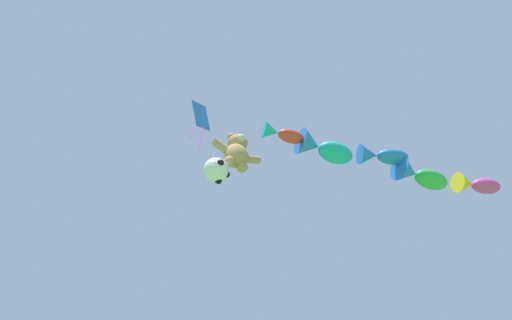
{
  "coord_description": "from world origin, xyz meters",
  "views": [
    {
      "loc": [
        -2.4,
        -2.83,
        1.14
      ],
      "look_at": [
        0.82,
        3.27,
        10.82
      ],
      "focal_mm": 24.0,
      "sensor_mm": 36.0,
      "label": 1
    }
  ],
  "objects_px": {
    "teddy_bear_kite": "(237,152)",
    "fish_kite_cobalt": "(380,156)",
    "fish_kite_emerald": "(419,175)",
    "fish_kite_teal": "(322,148)",
    "fish_kite_magenta": "(475,185)",
    "diamond_kite": "(201,118)",
    "soccer_ball_kite": "(216,170)",
    "fish_kite_crimson": "(281,134)"
  },
  "relations": [
    {
      "from": "fish_kite_crimson",
      "to": "fish_kite_teal",
      "type": "xyz_separation_m",
      "value": [
        1.83,
        -0.1,
        0.16
      ]
    },
    {
      "from": "soccer_ball_kite",
      "to": "fish_kite_cobalt",
      "type": "relative_size",
      "value": 0.43
    },
    {
      "from": "teddy_bear_kite",
      "to": "fish_kite_cobalt",
      "type": "bearing_deg",
      "value": -20.44
    },
    {
      "from": "diamond_kite",
      "to": "fish_kite_cobalt",
      "type": "bearing_deg",
      "value": -17.02
    },
    {
      "from": "soccer_ball_kite",
      "to": "fish_kite_teal",
      "type": "bearing_deg",
      "value": -22.14
    },
    {
      "from": "fish_kite_cobalt",
      "to": "fish_kite_magenta",
      "type": "bearing_deg",
      "value": -10.28
    },
    {
      "from": "soccer_ball_kite",
      "to": "fish_kite_emerald",
      "type": "distance_m",
      "value": 8.59
    },
    {
      "from": "soccer_ball_kite",
      "to": "fish_kite_teal",
      "type": "distance_m",
      "value": 4.42
    },
    {
      "from": "teddy_bear_kite",
      "to": "fish_kite_emerald",
      "type": "xyz_separation_m",
      "value": [
        7.38,
        -2.19,
        0.46
      ]
    },
    {
      "from": "teddy_bear_kite",
      "to": "fish_kite_crimson",
      "type": "relative_size",
      "value": 1.22
    },
    {
      "from": "soccer_ball_kite",
      "to": "diamond_kite",
      "type": "xyz_separation_m",
      "value": [
        -0.96,
        0.09,
        3.03
      ]
    },
    {
      "from": "fish_kite_emerald",
      "to": "fish_kite_teal",
      "type": "bearing_deg",
      "value": 170.56
    },
    {
      "from": "fish_kite_crimson",
      "to": "diamond_kite",
      "type": "relative_size",
      "value": 0.51
    },
    {
      "from": "teddy_bear_kite",
      "to": "fish_kite_magenta",
      "type": "height_order",
      "value": "fish_kite_magenta"
    },
    {
      "from": "soccer_ball_kite",
      "to": "diamond_kite",
      "type": "relative_size",
      "value": 0.29
    },
    {
      "from": "teddy_bear_kite",
      "to": "fish_kite_teal",
      "type": "distance_m",
      "value": 3.36
    },
    {
      "from": "teddy_bear_kite",
      "to": "fish_kite_teal",
      "type": "bearing_deg",
      "value": -25.92
    },
    {
      "from": "soccer_ball_kite",
      "to": "fish_kite_magenta",
      "type": "height_order",
      "value": "fish_kite_magenta"
    },
    {
      "from": "fish_kite_cobalt",
      "to": "diamond_kite",
      "type": "relative_size",
      "value": 0.67
    },
    {
      "from": "fish_kite_magenta",
      "to": "fish_kite_emerald",
      "type": "bearing_deg",
      "value": 165.27
    },
    {
      "from": "soccer_ball_kite",
      "to": "fish_kite_crimson",
      "type": "height_order",
      "value": "fish_kite_crimson"
    },
    {
      "from": "fish_kite_teal",
      "to": "fish_kite_emerald",
      "type": "xyz_separation_m",
      "value": [
        4.37,
        -0.73,
        0.07
      ]
    },
    {
      "from": "fish_kite_crimson",
      "to": "diamond_kite",
      "type": "distance_m",
      "value": 3.42
    },
    {
      "from": "fish_kite_crimson",
      "to": "soccer_ball_kite",
      "type": "bearing_deg",
      "value": 142.99
    },
    {
      "from": "soccer_ball_kite",
      "to": "fish_kite_magenta",
      "type": "xyz_separation_m",
      "value": [
        10.69,
        -2.92,
        2.13
      ]
    },
    {
      "from": "teddy_bear_kite",
      "to": "fish_kite_emerald",
      "type": "bearing_deg",
      "value": -16.51
    },
    {
      "from": "fish_kite_emerald",
      "to": "fish_kite_cobalt",
      "type": "bearing_deg",
      "value": 176.32
    },
    {
      "from": "fish_kite_magenta",
      "to": "diamond_kite",
      "type": "distance_m",
      "value": 12.06
    },
    {
      "from": "teddy_bear_kite",
      "to": "fish_kite_crimson",
      "type": "bearing_deg",
      "value": -49.23
    },
    {
      "from": "fish_kite_crimson",
      "to": "teddy_bear_kite",
      "type": "bearing_deg",
      "value": 130.77
    },
    {
      "from": "fish_kite_emerald",
      "to": "teddy_bear_kite",
      "type": "bearing_deg",
      "value": 163.49
    },
    {
      "from": "diamond_kite",
      "to": "teddy_bear_kite",
      "type": "bearing_deg",
      "value": -4.64
    },
    {
      "from": "fish_kite_magenta",
      "to": "diamond_kite",
      "type": "bearing_deg",
      "value": 165.51
    },
    {
      "from": "fish_kite_teal",
      "to": "fish_kite_emerald",
      "type": "bearing_deg",
      "value": -9.44
    },
    {
      "from": "fish_kite_teal",
      "to": "diamond_kite",
      "type": "bearing_deg",
      "value": 161.07
    },
    {
      "from": "soccer_ball_kite",
      "to": "fish_kite_magenta",
      "type": "relative_size",
      "value": 0.45
    },
    {
      "from": "soccer_ball_kite",
      "to": "fish_kite_emerald",
      "type": "relative_size",
      "value": 0.38
    },
    {
      "from": "fish_kite_crimson",
      "to": "fish_kite_magenta",
      "type": "bearing_deg",
      "value": -9.77
    },
    {
      "from": "soccer_ball_kite",
      "to": "fish_kite_cobalt",
      "type": "xyz_separation_m",
      "value": [
        6.23,
        -2.11,
        2.35
      ]
    },
    {
      "from": "teddy_bear_kite",
      "to": "diamond_kite",
      "type": "height_order",
      "value": "diamond_kite"
    },
    {
      "from": "teddy_bear_kite",
      "to": "diamond_kite",
      "type": "bearing_deg",
      "value": 175.36
    },
    {
      "from": "fish_kite_cobalt",
      "to": "diamond_kite",
      "type": "distance_m",
      "value": 7.55
    }
  ]
}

